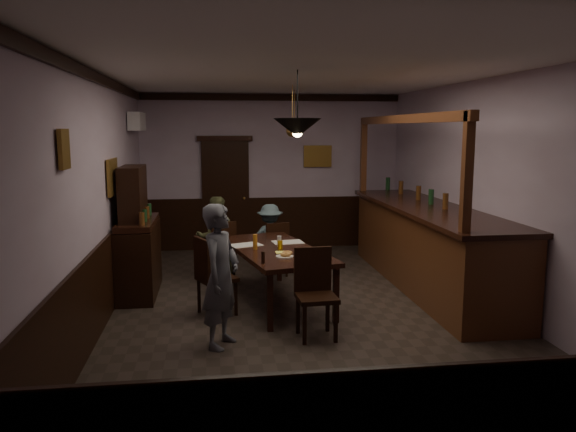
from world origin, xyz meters
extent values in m
cube|color=#2D2621|center=(0.00, 0.00, -0.01)|extent=(5.00, 8.00, 0.01)
cube|color=white|center=(0.00, 0.00, 3.00)|extent=(5.00, 8.00, 0.01)
cube|color=#AF98B0|center=(0.00, 4.00, 1.50)|extent=(5.00, 0.01, 3.00)
cube|color=#AF98B0|center=(0.00, -4.00, 1.50)|extent=(5.00, 0.01, 3.00)
cube|color=#AF98B0|center=(-2.50, 0.00, 1.50)|extent=(0.01, 8.00, 3.00)
cube|color=#AF98B0|center=(2.50, 0.00, 1.50)|extent=(0.01, 8.00, 3.00)
cube|color=black|center=(-0.33, 0.45, 0.72)|extent=(1.46, 2.37, 0.06)
cube|color=black|center=(-0.52, -0.64, 0.34)|extent=(0.07, 0.07, 0.69)
cube|color=black|center=(0.30, -0.46, 0.34)|extent=(0.07, 0.07, 0.69)
cube|color=black|center=(-0.97, 1.35, 0.34)|extent=(0.07, 0.07, 0.69)
cube|color=black|center=(-0.15, 1.53, 0.34)|extent=(0.07, 0.07, 0.69)
cube|color=black|center=(-1.07, 1.66, 0.44)|extent=(0.54, 0.54, 0.05)
cube|color=black|center=(-1.00, 1.50, 0.70)|extent=(0.39, 0.20, 0.49)
cube|color=black|center=(-0.99, 1.88, 0.21)|extent=(0.04, 0.04, 0.42)
cube|color=black|center=(-1.29, 1.75, 0.21)|extent=(0.04, 0.04, 0.42)
cube|color=black|center=(-0.85, 1.58, 0.21)|extent=(0.04, 0.04, 0.42)
cube|color=black|center=(-1.15, 1.45, 0.21)|extent=(0.04, 0.04, 0.42)
cube|color=black|center=(-0.19, 1.86, 0.41)|extent=(0.46, 0.46, 0.05)
cube|color=black|center=(-0.15, 1.69, 0.65)|extent=(0.38, 0.12, 0.45)
cube|color=black|center=(-0.08, 2.05, 0.19)|extent=(0.04, 0.04, 0.39)
cube|color=black|center=(-0.38, 1.98, 0.19)|extent=(0.04, 0.04, 0.39)
cube|color=black|center=(-0.01, 1.75, 0.19)|extent=(0.04, 0.04, 0.39)
cube|color=black|center=(-0.31, 1.68, 0.19)|extent=(0.04, 0.04, 0.39)
cube|color=black|center=(-0.02, -0.92, 0.46)|extent=(0.46, 0.46, 0.05)
cube|color=black|center=(-0.04, -0.72, 0.74)|extent=(0.44, 0.07, 0.52)
cube|color=black|center=(-0.19, -1.10, 0.22)|extent=(0.04, 0.04, 0.44)
cube|color=black|center=(0.16, -1.08, 0.22)|extent=(0.04, 0.04, 0.44)
cube|color=black|center=(-0.21, -0.75, 0.22)|extent=(0.04, 0.04, 0.44)
cube|color=black|center=(0.14, -0.73, 0.22)|extent=(0.04, 0.04, 0.44)
cube|color=black|center=(-1.12, 0.06, 0.46)|extent=(0.57, 0.57, 0.05)
cube|color=black|center=(-1.30, -0.02, 0.74)|extent=(0.21, 0.41, 0.51)
cube|color=black|center=(-0.89, -0.02, 0.22)|extent=(0.04, 0.04, 0.44)
cube|color=black|center=(-1.03, 0.29, 0.22)|extent=(0.04, 0.04, 0.44)
cube|color=black|center=(-1.21, -0.17, 0.22)|extent=(0.04, 0.04, 0.44)
cube|color=black|center=(-1.35, 0.15, 0.22)|extent=(0.04, 0.04, 0.44)
imported|color=#52545D|center=(-1.08, -1.00, 0.78)|extent=(0.58, 0.67, 1.55)
imported|color=#535734|center=(-1.12, 1.86, 0.65)|extent=(0.70, 0.59, 1.29)
imported|color=slate|center=(-0.24, 2.06, 0.56)|extent=(0.76, 0.47, 1.13)
cube|color=silver|center=(-0.72, 0.68, 0.75)|extent=(0.50, 0.43, 0.01)
cube|color=silver|center=(-0.12, 0.80, 0.75)|extent=(0.45, 0.35, 0.01)
cube|color=#FFFC5D|center=(-0.29, 0.17, 0.75)|extent=(0.18, 0.18, 0.00)
cylinder|color=white|center=(0.07, 0.01, 0.76)|extent=(0.15, 0.15, 0.01)
imported|color=white|center=(0.10, 0.01, 0.80)|extent=(0.10, 0.10, 0.07)
cylinder|color=white|center=(-0.28, -0.10, 0.76)|extent=(0.22, 0.22, 0.01)
torus|color=#C68C47|center=(-0.27, -0.11, 0.79)|extent=(0.13, 0.13, 0.04)
torus|color=#C68C47|center=(-0.23, -0.02, 0.79)|extent=(0.13, 0.13, 0.04)
cylinder|color=yellow|center=(-0.28, 0.35, 0.81)|extent=(0.07, 0.07, 0.12)
cylinder|color=#BF721E|center=(-0.61, 0.41, 0.85)|extent=(0.06, 0.06, 0.20)
cylinder|color=silver|center=(-0.27, 0.52, 0.82)|extent=(0.06, 0.06, 0.15)
cylinder|color=black|center=(-0.57, -0.38, 0.82)|extent=(0.04, 0.04, 0.14)
cube|color=black|center=(-2.20, 1.10, 0.49)|extent=(0.49, 1.38, 0.98)
cube|color=black|center=(-2.20, 1.10, 1.03)|extent=(0.47, 1.33, 0.08)
cube|color=black|center=(-2.25, 1.10, 1.43)|extent=(0.30, 0.89, 0.79)
cube|color=#542A16|center=(2.00, 0.92, 0.58)|extent=(0.94, 4.41, 1.15)
cube|color=black|center=(1.98, 0.92, 1.18)|extent=(1.05, 4.51, 0.06)
cube|color=#542A16|center=(1.58, 0.92, 2.47)|extent=(0.10, 4.30, 0.12)
cube|color=#542A16|center=(1.58, -1.18, 1.84)|extent=(0.10, 0.10, 1.36)
cube|color=#542A16|center=(1.58, 3.02, 1.84)|extent=(0.10, 0.10, 1.36)
cube|color=black|center=(-0.90, 3.95, 1.05)|extent=(0.90, 0.06, 2.10)
cube|color=white|center=(-2.38, 2.90, 2.45)|extent=(0.20, 0.85, 0.30)
cube|color=olive|center=(-2.46, -1.60, 2.15)|extent=(0.04, 0.28, 0.36)
cube|color=olive|center=(-2.46, 0.80, 1.70)|extent=(0.04, 0.62, 0.48)
cube|color=olive|center=(0.90, 3.96, 1.80)|extent=(0.55, 0.04, 0.42)
cylinder|color=black|center=(-0.16, -0.33, 2.67)|extent=(0.02, 0.02, 0.66)
cone|color=black|center=(-0.16, -0.33, 2.34)|extent=(0.56, 0.56, 0.22)
sphere|color=#FFD88C|center=(-0.16, -0.33, 2.29)|extent=(0.12, 0.12, 0.12)
cylinder|color=#BF8C3F|center=(0.10, 1.86, 2.65)|extent=(0.02, 0.02, 0.70)
cone|color=#BF8C3F|center=(0.10, 1.86, 2.30)|extent=(0.20, 0.20, 0.22)
sphere|color=#FFD88C|center=(0.10, 1.86, 2.25)|extent=(0.12, 0.12, 0.12)
cylinder|color=#BF8C3F|center=(0.30, 2.98, 2.65)|extent=(0.02, 0.02, 0.70)
cone|color=#BF8C3F|center=(0.30, 2.98, 2.30)|extent=(0.20, 0.20, 0.22)
sphere|color=#FFD88C|center=(0.30, 2.98, 2.25)|extent=(0.12, 0.12, 0.12)
camera|label=1|loc=(-1.15, -6.86, 2.33)|focal=35.00mm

